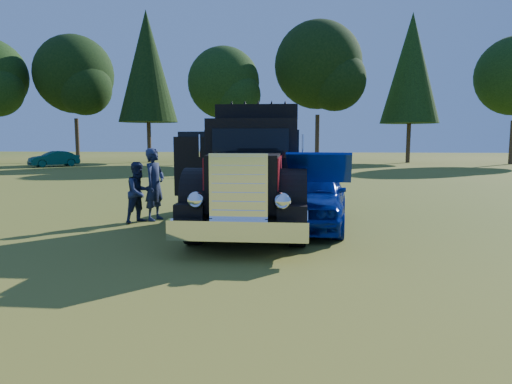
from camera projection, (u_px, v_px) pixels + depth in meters
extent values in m
plane|color=#3C5519|center=(189.00, 236.00, 10.09)|extent=(120.00, 120.00, 0.00)
cylinder|color=#2D2116|center=(149.00, 136.00, 40.98)|extent=(0.36, 0.36, 4.68)
cone|color=black|center=(147.00, 66.00, 40.26)|extent=(5.20, 5.20, 9.75)
cylinder|color=#2D2116|center=(512.00, 142.00, 37.71)|extent=(0.36, 0.36, 3.60)
cylinder|color=#2D2116|center=(317.00, 139.00, 39.14)|extent=(0.36, 0.36, 4.14)
sphere|color=black|center=(318.00, 65.00, 38.41)|extent=(7.36, 7.36, 7.36)
sphere|color=black|center=(335.00, 80.00, 37.54)|extent=(5.06, 5.06, 5.06)
cylinder|color=#2D2116|center=(224.00, 143.00, 39.43)|extent=(0.36, 0.36, 3.42)
sphere|color=black|center=(224.00, 83.00, 38.82)|extent=(6.08, 6.08, 6.08)
sphere|color=black|center=(236.00, 95.00, 38.10)|extent=(4.18, 4.18, 4.18)
cylinder|color=#2D2116|center=(77.00, 140.00, 42.16)|extent=(0.36, 0.36, 3.96)
sphere|color=black|center=(74.00, 74.00, 41.46)|extent=(7.04, 7.04, 7.04)
sphere|color=black|center=(84.00, 88.00, 40.62)|extent=(4.84, 4.84, 4.84)
cylinder|color=#2D2116|center=(409.00, 137.00, 39.87)|extent=(0.36, 0.36, 4.50)
cone|color=black|center=(411.00, 68.00, 39.18)|extent=(5.00, 5.00, 9.38)
cylinder|color=black|center=(195.00, 217.00, 9.33)|extent=(0.32, 1.10, 1.10)
cylinder|color=black|center=(297.00, 219.00, 9.13)|extent=(0.32, 1.10, 1.10)
cylinder|color=black|center=(230.00, 191.00, 14.07)|extent=(0.32, 1.10, 1.10)
cylinder|color=black|center=(298.00, 191.00, 13.88)|extent=(0.32, 1.10, 1.10)
cylinder|color=black|center=(240.00, 191.00, 14.04)|extent=(0.32, 1.10, 1.10)
cylinder|color=black|center=(287.00, 191.00, 13.91)|extent=(0.32, 1.10, 1.10)
cube|color=black|center=(257.00, 198.00, 11.79)|extent=(1.60, 6.40, 0.28)
cube|color=white|center=(237.00, 231.00, 7.99)|extent=(2.50, 0.22, 0.36)
cube|color=white|center=(239.00, 189.00, 8.21)|extent=(1.05, 0.30, 1.30)
cube|color=black|center=(246.00, 181.00, 9.24)|extent=(1.35, 1.80, 1.10)
cube|color=maroon|center=(212.00, 171.00, 9.28)|extent=(0.02, 1.80, 0.60)
cube|color=maroon|center=(280.00, 171.00, 9.15)|extent=(0.02, 1.80, 0.60)
cylinder|color=black|center=(199.00, 198.00, 9.27)|extent=(0.55, 1.24, 1.24)
cylinder|color=black|center=(293.00, 199.00, 9.09)|extent=(0.55, 1.24, 1.24)
sphere|color=white|center=(196.00, 200.00, 8.23)|extent=(0.32, 0.32, 0.32)
sphere|color=white|center=(282.00, 201.00, 8.09)|extent=(0.32, 0.32, 0.32)
cube|color=black|center=(253.00, 164.00, 10.74)|extent=(2.05, 1.30, 2.10)
cube|color=black|center=(250.00, 143.00, 10.02)|extent=(1.70, 0.05, 0.65)
cube|color=black|center=(258.00, 154.00, 12.00)|extent=(2.05, 1.30, 2.50)
cube|color=black|center=(263.00, 179.00, 13.73)|extent=(2.00, 2.00, 0.35)
cube|color=black|center=(193.00, 167.00, 11.38)|extent=(1.07, 0.38, 1.50)
cube|color=maroon|center=(193.00, 173.00, 11.45)|extent=(0.82, 0.27, 0.75)
imported|color=#1B08BD|center=(309.00, 196.00, 11.22)|extent=(2.21, 4.58, 1.51)
cube|color=#1B08BD|center=(320.00, 168.00, 9.44)|extent=(1.39, 1.06, 0.67)
imported|color=#1D2844|center=(155.00, 184.00, 11.99)|extent=(0.62, 0.79, 1.90)
imported|color=#1F2F48|center=(139.00, 192.00, 11.70)|extent=(0.91, 0.96, 1.56)
imported|color=#0A3C38|center=(54.00, 159.00, 34.73)|extent=(3.37, 3.42, 1.17)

